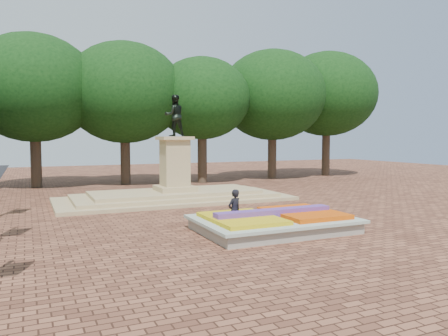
# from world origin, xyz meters

# --- Properties ---
(ground) EXTENTS (90.00, 90.00, 0.00)m
(ground) POSITION_xyz_m (0.00, 0.00, 0.00)
(ground) COLOR brown
(ground) RESTS_ON ground
(flower_bed) EXTENTS (6.30, 4.30, 0.91)m
(flower_bed) POSITION_xyz_m (1.03, -2.00, 0.38)
(flower_bed) COLOR gray
(flower_bed) RESTS_ON ground
(monument) EXTENTS (14.00, 6.00, 6.40)m
(monument) POSITION_xyz_m (0.00, 8.00, 0.88)
(monument) COLOR tan
(monument) RESTS_ON ground
(tree_row_back) EXTENTS (44.80, 8.80, 10.43)m
(tree_row_back) POSITION_xyz_m (2.33, 18.00, 6.67)
(tree_row_back) COLOR #3D2D21
(tree_row_back) RESTS_ON ground
(pedestrian) EXTENTS (0.75, 0.62, 1.75)m
(pedestrian) POSITION_xyz_m (-0.59, -1.59, 0.88)
(pedestrian) COLOR black
(pedestrian) RESTS_ON ground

